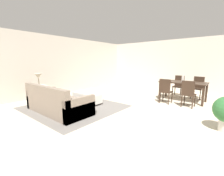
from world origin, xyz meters
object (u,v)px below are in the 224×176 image
side_table (40,91)px  dining_chair_near_left (165,90)px  dining_chair_near_right (188,92)px  dining_chair_far_right (198,86)px  couch (57,103)px  book_on_ottoman (88,93)px  table_lamp (38,77)px  dining_chair_far_left (179,84)px  ottoman_table (87,97)px  dining_table (183,84)px  vase_centerpiece (183,79)px

side_table → dining_chair_near_left: 4.67m
dining_chair_near_right → dining_chair_far_right: same height
couch → book_on_ottoman: 1.24m
side_table → dining_chair_far_right: (4.41, 4.58, 0.06)m
couch → dining_chair_far_right: 5.60m
table_lamp → dining_chair_far_left: (3.64, 4.58, -0.48)m
dining_chair_near_right → dining_chair_far_right: (-0.00, 1.65, 0.00)m
table_lamp → dining_chair_near_right: 5.32m
couch → dining_chair_near_right: (3.00, 3.08, 0.23)m
dining_chair_near_right → dining_chair_far_left: 1.82m
ottoman_table → dining_table: bearing=44.9°
side_table → dining_chair_far_right: bearing=46.1°
dining_chair_far_left → vase_centerpiece: 0.98m
couch → dining_chair_near_left: (2.22, 3.08, 0.23)m
ottoman_table → table_lamp: 1.92m
side_table → dining_chair_far_left: (3.64, 4.58, 0.06)m
dining_table → vase_centerpiece: size_ratio=6.58×
dining_chair_near_right → vase_centerpiece: size_ratio=3.65×
dining_table → dining_chair_far_left: (-0.38, 0.82, -0.14)m
dining_chair_near_left → dining_chair_far_left: same height
couch → side_table: size_ratio=3.80×
table_lamp → dining_chair_near_right: size_ratio=0.57×
dining_table → dining_chair_far_left: size_ratio=1.80×
side_table → dining_chair_far_right: 6.36m
dining_chair_far_right → vase_centerpiece: 1.00m
dining_chair_far_left → book_on_ottoman: 4.13m
couch → dining_chair_near_left: dining_chair_near_left is taller
side_table → table_lamp: bearing=26.6°
dining_chair_far_left → book_on_ottoman: bearing=-122.0°
ottoman_table → dining_chair_near_left: 2.93m
table_lamp → dining_chair_near_right: table_lamp is taller
table_lamp → ottoman_table: bearing=39.2°
ottoman_table → dining_chair_near_left: bearing=38.7°
side_table → vase_centerpiece: vase_centerpiece is taller
dining_table → side_table: bearing=-136.9°
table_lamp → vase_centerpiece: 5.48m
table_lamp → dining_chair_far_right: (4.41, 4.58, -0.48)m
table_lamp → vase_centerpiece: (4.00, 3.74, -0.11)m
dining_chair_near_left → dining_chair_far_left: bearing=89.8°
ottoman_table → dining_chair_far_left: (2.28, 3.47, 0.29)m
side_table → dining_table: bearing=43.1°
ottoman_table → dining_chair_near_left: size_ratio=1.26×
dining_chair_near_left → dining_chair_far_right: 1.82m
ottoman_table → table_lamp: table_lamp is taller
couch → ottoman_table: bearing=92.4°
dining_chair_near_left → table_lamp: bearing=-141.1°
dining_chair_near_right → vase_centerpiece: bearing=117.1°
vase_centerpiece → dining_chair_near_right: bearing=-62.9°
dining_chair_near_left → couch: bearing=-125.7°
couch → dining_chair_near_right: dining_chair_near_right is taller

